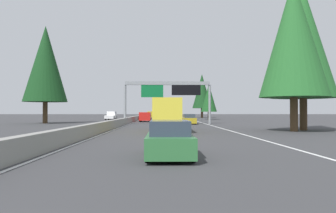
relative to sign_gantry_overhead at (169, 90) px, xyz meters
The scene contains 19 objects.
ground_plane 17.89m from the sign_gantry_overhead, 20.55° to the left, with size 320.00×320.00×0.00m, color #38383A.
median_barrier 36.93m from the sign_gantry_overhead, ahead, with size 180.00×0.56×0.90m, color gray.
shoulder_stripe_right 27.12m from the sign_gantry_overhead, 11.86° to the right, with size 160.00×0.16×0.01m, color silver.
shoulder_stripe_median 27.19m from the sign_gantry_overhead, 12.50° to the left, with size 160.00×0.16×0.01m, color silver.
sign_gantry_overhead is the anchor object (origin of this frame).
sedan_mid_right 33.99m from the sign_gantry_overhead, behind, with size 4.40×1.80×1.47m.
box_truck_near_center 17.56m from the sign_gantry_overhead, behind, with size 8.50×2.40×2.95m.
sedan_mid_center 5.18m from the sign_gantry_overhead, 92.24° to the right, with size 4.40×1.80×1.47m.
bus_distant_b 75.44m from the sign_gantry_overhead, ahead, with size 11.50×2.55×3.10m.
sedan_distant_a 23.70m from the sign_gantry_overhead, 11.03° to the left, with size 4.40×1.80×1.47m.
pickup_near_right 43.09m from the sign_gantry_overhead, ahead, with size 5.60×2.00×1.86m.
minivan_far_right 12.56m from the sign_gantry_overhead, 19.57° to the left, with size 5.00×1.95×1.69m.
sedan_far_left 33.45m from the sign_gantry_overhead, ahead, with size 4.40×1.80×1.47m.
oncoming_near 29.30m from the sign_gantry_overhead, 25.46° to the left, with size 5.60×2.00×1.86m.
conifer_right_foreground 20.95m from the sign_gantry_overhead, 147.16° to the right, with size 6.27×6.27×14.26m.
conifer_right_near 20.53m from the sign_gantry_overhead, 140.57° to the right, with size 6.28×6.28×14.28m.
conifer_right_mid 27.20m from the sign_gantry_overhead, 20.67° to the right, with size 3.56×3.56×8.08m.
conifer_right_far 47.43m from the sign_gantry_overhead, 12.95° to the right, with size 5.58×5.58×12.69m.
conifer_left_near 19.78m from the sign_gantry_overhead, 80.17° to the left, with size 6.67×6.67×15.15m.
Camera 1 is at (-2.71, -5.07, 1.83)m, focal length 34.34 mm.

